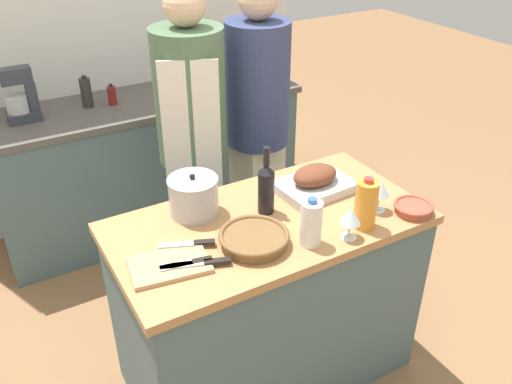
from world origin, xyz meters
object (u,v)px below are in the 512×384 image
milk_jug (311,223)px  person_cook_guest (258,121)px  wine_bottle_green (266,187)px  wine_glass_right (351,216)px  knife_bread (189,243)px  condiment_bottle_tall (257,71)px  roasting_pan (315,182)px  cutting_board (169,265)px  stand_mixer (21,99)px  stock_pot (194,196)px  wine_glass_left (380,189)px  wicker_basket (254,238)px  knife_paring (188,263)px  condiment_bottle_short (86,93)px  person_cook_aproned (193,137)px  condiment_bottle_extra (112,95)px  knife_chef (198,263)px  mixing_bowl (413,208)px  juice_jug (366,204)px

milk_jug → person_cook_guest: size_ratio=0.12×
wine_bottle_green → wine_glass_right: 0.38m
knife_bread → condiment_bottle_tall: size_ratio=1.29×
roasting_pan → cutting_board: (-0.78, -0.19, -0.04)m
stand_mixer → roasting_pan: bearing=-56.0°
knife_bread → cutting_board: bearing=-146.6°
roasting_pan → wine_glass_right: wine_glass_right is taller
cutting_board → condiment_bottle_tall: 2.03m
stock_pot → wine_glass_left: bearing=-28.5°
wicker_basket → knife_paring: size_ratio=1.42×
wicker_basket → wine_glass_left: wine_glass_left is taller
condiment_bottle_short → person_cook_aproned: size_ratio=0.11×
condiment_bottle_extra → stand_mixer: bearing=178.6°
wine_glass_right → condiment_bottle_short: condiment_bottle_short is taller
knife_paring → knife_bread: bearing=65.1°
person_cook_aproned → person_cook_guest: 0.42m
knife_bread → knife_chef: bearing=-99.1°
roasting_pan → condiment_bottle_tall: (0.50, 1.39, 0.04)m
wine_glass_right → condiment_bottle_extra: condiment_bottle_extra is taller
knife_chef → stand_mixer: bearing=100.1°
wicker_basket → knife_chef: wicker_basket is taller
knife_chef → condiment_bottle_short: 1.75m
mixing_bowl → person_cook_aproned: person_cook_aproned is taller
condiment_bottle_extra → person_cook_guest: person_cook_guest is taller
wine_bottle_green → knife_chef: size_ratio=1.19×
condiment_bottle_tall → condiment_bottle_short: (-1.13, 0.11, 0.02)m
knife_paring → knife_bread: size_ratio=0.93×
cutting_board → stand_mixer: size_ratio=1.01×
roasting_pan → stand_mixer: (-1.00, 1.48, 0.09)m
juice_jug → wine_glass_left: bearing=25.8°
condiment_bottle_tall → condiment_bottle_extra: condiment_bottle_tall is taller
stock_pot → wicker_basket: bearing=-71.8°
mixing_bowl → condiment_bottle_short: 2.06m
roasting_pan → wine_glass_left: size_ratio=2.39×
knife_paring → knife_bread: (0.05, 0.11, -0.00)m
juice_jug → condiment_bottle_tall: 1.79m
roasting_pan → wine_bottle_green: bearing=-172.1°
knife_paring → milk_jug: bearing=-11.4°
mixing_bowl → person_cook_guest: bearing=96.9°
knife_chef → knife_bread: 0.13m
juice_jug → stand_mixer: size_ratio=0.72×
milk_jug → knife_chef: milk_jug is taller
cutting_board → person_cook_guest: (0.91, 0.92, 0.03)m
mixing_bowl → condiment_bottle_tall: 1.76m
stock_pot → roasting_pan: bearing=-10.6°
wine_glass_right → stand_mixer: 2.05m
knife_chef → juice_jug: bearing=-7.3°
mixing_bowl → milk_jug: size_ratio=0.83×
cutting_board → knife_paring: 0.07m
roasting_pan → knife_paring: roasting_pan is taller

